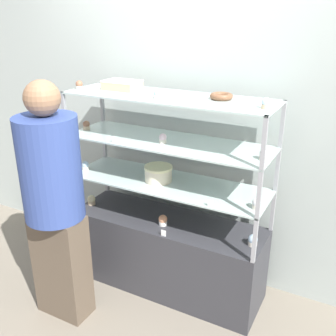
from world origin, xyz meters
The scene contains 25 objects.
ground_plane centered at (0.00, 0.00, 0.00)m, with size 20.00×20.00×0.00m, color gray.
back_wall centered at (0.00, 0.37, 1.30)m, with size 8.00×0.05×2.60m.
display_base centered at (0.00, 0.00, 0.29)m, with size 1.43×0.46×0.58m.
display_riser_lower centered at (0.00, 0.00, 0.86)m, with size 1.43×0.46×0.31m.
display_riser_middle centered at (0.00, 0.00, 1.17)m, with size 1.43×0.46×0.31m.
display_riser_upper centered at (0.00, 0.00, 1.47)m, with size 1.43×0.46×0.31m.
layer_cake_centerpiece centered at (-0.07, -0.01, 0.94)m, with size 0.20×0.20×0.11m.
sheet_cake_frosted centered at (-0.39, 0.05, 1.52)m, with size 0.25×0.18×0.06m.
cupcake_0 centered at (-0.66, -0.06, 0.61)m, with size 0.06×0.06×0.08m.
cupcake_1 centered at (0.00, -0.08, 0.61)m, with size 0.06×0.06×0.08m.
cupcake_2 centered at (0.65, -0.04, 0.61)m, with size 0.06×0.06×0.08m.
price_tag_0 centered at (0.08, -0.21, 0.60)m, with size 0.04×0.00×0.04m.
cupcake_3 centered at (-0.66, -0.09, 0.91)m, with size 0.05×0.05×0.07m.
cupcake_4 centered at (0.66, -0.10, 0.91)m, with size 0.05×0.05×0.07m.
price_tag_1 centered at (0.41, -0.21, 0.90)m, with size 0.04×0.00×0.04m.
cupcake_5 centered at (-0.66, -0.04, 1.22)m, with size 0.05×0.05×0.07m.
cupcake_6 centered at (-0.01, -0.06, 1.22)m, with size 0.05×0.05×0.07m.
cupcake_7 centered at (0.67, -0.06, 1.22)m, with size 0.05×0.05×0.07m.
price_tag_2 centered at (-0.30, -0.21, 1.21)m, with size 0.04×0.00×0.04m.
cupcake_8 centered at (-0.65, -0.09, 1.52)m, with size 0.05×0.05×0.06m.
cupcake_9 centered at (-0.01, -0.11, 1.52)m, with size 0.05×0.05×0.06m.
cupcake_10 centered at (0.65, -0.06, 1.52)m, with size 0.05×0.05×0.06m.
price_tag_3 centered at (0.25, -0.21, 1.51)m, with size 0.04×0.00×0.04m.
donut_glazed centered at (0.34, 0.06, 1.51)m, with size 0.14×0.14×0.04m.
customer_figure centered at (-0.51, -0.59, 0.88)m, with size 0.38×0.38×1.64m.
Camera 1 is at (1.19, -2.24, 2.00)m, focal length 42.00 mm.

